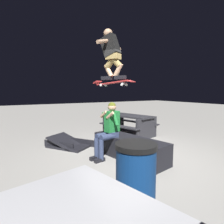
{
  "coord_description": "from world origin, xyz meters",
  "views": [
    {
      "loc": [
        -3.6,
        2.75,
        1.61
      ],
      "look_at": [
        0.29,
        0.45,
        1.1
      ],
      "focal_mm": 30.38,
      "sensor_mm": 36.0,
      "label": 1
    }
  ],
  "objects_px": {
    "ledge_box_main": "(129,148)",
    "trash_bin": "(136,184)",
    "kicker_ramp": "(70,144)",
    "picnic_table_back": "(129,122)",
    "skater_airborne": "(111,52)",
    "skateboard": "(113,83)",
    "person_sitting_on_ledge": "(109,127)"
  },
  "relations": [
    {
      "from": "picnic_table_back",
      "to": "skater_airborne",
      "type": "bearing_deg",
      "value": 134.7
    },
    {
      "from": "person_sitting_on_ledge",
      "to": "picnic_table_back",
      "type": "relative_size",
      "value": 0.68
    },
    {
      "from": "ledge_box_main",
      "to": "picnic_table_back",
      "type": "height_order",
      "value": "picnic_table_back"
    },
    {
      "from": "skater_airborne",
      "to": "kicker_ramp",
      "type": "xyz_separation_m",
      "value": [
        1.48,
        0.53,
        -2.41
      ]
    },
    {
      "from": "skater_airborne",
      "to": "skateboard",
      "type": "bearing_deg",
      "value": -154.24
    },
    {
      "from": "kicker_ramp",
      "to": "picnic_table_back",
      "type": "xyz_separation_m",
      "value": [
        0.26,
        -2.29,
        0.43
      ]
    },
    {
      "from": "kicker_ramp",
      "to": "skater_airborne",
      "type": "bearing_deg",
      "value": -160.11
    },
    {
      "from": "skateboard",
      "to": "kicker_ramp",
      "type": "relative_size",
      "value": 0.74
    },
    {
      "from": "picnic_table_back",
      "to": "trash_bin",
      "type": "relative_size",
      "value": 1.97
    },
    {
      "from": "ledge_box_main",
      "to": "picnic_table_back",
      "type": "xyz_separation_m",
      "value": [
        1.88,
        -1.34,
        0.25
      ]
    },
    {
      "from": "ledge_box_main",
      "to": "kicker_ramp",
      "type": "relative_size",
      "value": 1.47
    },
    {
      "from": "ledge_box_main",
      "to": "trash_bin",
      "type": "distance_m",
      "value": 2.3
    },
    {
      "from": "skateboard",
      "to": "picnic_table_back",
      "type": "bearing_deg",
      "value": -44.07
    },
    {
      "from": "skateboard",
      "to": "skater_airborne",
      "type": "xyz_separation_m",
      "value": [
        0.05,
        0.02,
        0.69
      ]
    },
    {
      "from": "picnic_table_back",
      "to": "trash_bin",
      "type": "bearing_deg",
      "value": 145.33
    },
    {
      "from": "ledge_box_main",
      "to": "kicker_ramp",
      "type": "xyz_separation_m",
      "value": [
        1.62,
        0.95,
        -0.19
      ]
    },
    {
      "from": "ledge_box_main",
      "to": "trash_bin",
      "type": "height_order",
      "value": "trash_bin"
    },
    {
      "from": "ledge_box_main",
      "to": "picnic_table_back",
      "type": "relative_size",
      "value": 1.01
    },
    {
      "from": "kicker_ramp",
      "to": "trash_bin",
      "type": "distance_m",
      "value": 3.56
    },
    {
      "from": "picnic_table_back",
      "to": "skateboard",
      "type": "bearing_deg",
      "value": 135.93
    },
    {
      "from": "trash_bin",
      "to": "skateboard",
      "type": "bearing_deg",
      "value": -23.88
    },
    {
      "from": "picnic_table_back",
      "to": "kicker_ramp",
      "type": "bearing_deg",
      "value": 96.56
    },
    {
      "from": "ledge_box_main",
      "to": "skater_airborne",
      "type": "distance_m",
      "value": 2.27
    },
    {
      "from": "ledge_box_main",
      "to": "skateboard",
      "type": "relative_size",
      "value": 1.99
    },
    {
      "from": "kicker_ramp",
      "to": "picnic_table_back",
      "type": "bearing_deg",
      "value": -83.44
    },
    {
      "from": "trash_bin",
      "to": "ledge_box_main",
      "type": "bearing_deg",
      "value": -33.79
    },
    {
      "from": "ledge_box_main",
      "to": "picnic_table_back",
      "type": "distance_m",
      "value": 2.33
    },
    {
      "from": "skateboard",
      "to": "kicker_ramp",
      "type": "xyz_separation_m",
      "value": [
        1.53,
        0.56,
        -1.72
      ]
    },
    {
      "from": "trash_bin",
      "to": "kicker_ramp",
      "type": "bearing_deg",
      "value": -5.24
    },
    {
      "from": "skater_airborne",
      "to": "ledge_box_main",
      "type": "bearing_deg",
      "value": -109.17
    },
    {
      "from": "person_sitting_on_ledge",
      "to": "trash_bin",
      "type": "distance_m",
      "value": 2.34
    },
    {
      "from": "ledge_box_main",
      "to": "person_sitting_on_ledge",
      "type": "relative_size",
      "value": 1.5
    }
  ]
}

